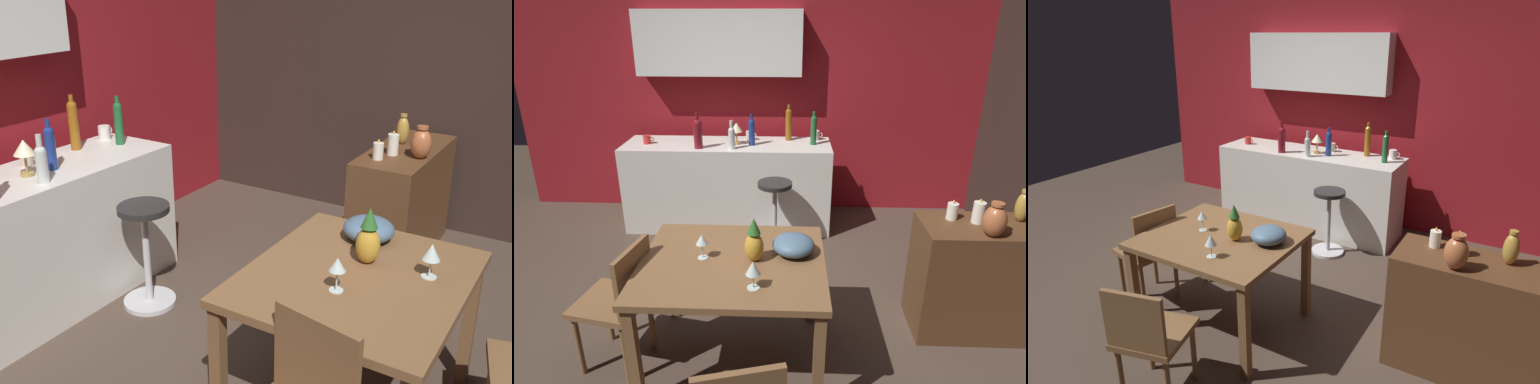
# 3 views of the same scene
# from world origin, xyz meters

# --- Properties ---
(ground_plane) EXTENTS (9.00, 9.00, 0.00)m
(ground_plane) POSITION_xyz_m (0.00, 0.00, 0.00)
(ground_plane) COLOR #47382D
(wall_kitchen_back) EXTENTS (5.20, 0.33, 2.60)m
(wall_kitchen_back) POSITION_xyz_m (-0.06, 2.08, 1.41)
(wall_kitchen_back) COLOR maroon
(wall_kitchen_back) RESTS_ON ground_plane
(dining_table) EXTENTS (1.11, 0.94, 0.74)m
(dining_table) POSITION_xyz_m (0.10, -0.45, 0.65)
(dining_table) COLOR brown
(dining_table) RESTS_ON ground_plane
(kitchen_counter) EXTENTS (2.10, 0.60, 0.90)m
(kitchen_counter) POSITION_xyz_m (-0.20, 1.56, 0.45)
(kitchen_counter) COLOR silver
(kitchen_counter) RESTS_ON ground_plane
(sideboard_cabinet) EXTENTS (1.10, 0.44, 0.82)m
(sideboard_cabinet) POSITION_xyz_m (1.87, -0.07, 0.41)
(sideboard_cabinet) COLOR #56351E
(sideboard_cabinet) RESTS_ON ground_plane
(chair_near_window) EXTENTS (0.47, 0.47, 0.86)m
(chair_near_window) POSITION_xyz_m (-0.60, -0.51, 0.48)
(chair_near_window) COLOR brown
(chair_near_window) RESTS_ON ground_plane
(chair_by_doorway) EXTENTS (0.49, 0.49, 0.82)m
(chair_by_doorway) POSITION_xyz_m (0.21, -1.30, 0.47)
(chair_by_doorway) COLOR brown
(chair_by_doorway) RESTS_ON ground_plane
(bar_stool) EXTENTS (0.34, 0.34, 0.68)m
(bar_stool) POSITION_xyz_m (0.31, 1.04, 0.36)
(bar_stool) COLOR #262323
(bar_stool) RESTS_ON ground_plane
(wine_glass_left) EXTENTS (0.07, 0.07, 0.16)m
(wine_glass_left) POSITION_xyz_m (-0.09, -0.43, 0.86)
(wine_glass_left) COLOR silver
(wine_glass_left) RESTS_ON dining_table
(wine_glass_right) EXTENTS (0.08, 0.08, 0.16)m
(wine_glass_right) POSITION_xyz_m (0.24, -0.73, 0.86)
(wine_glass_right) COLOR silver
(wine_glass_right) RESTS_ON dining_table
(pineapple_centerpiece) EXTENTS (0.11, 0.11, 0.28)m
(pineapple_centerpiece) POSITION_xyz_m (0.23, -0.44, 0.86)
(pineapple_centerpiece) COLOR gold
(pineapple_centerpiece) RESTS_ON dining_table
(fruit_bowl) EXTENTS (0.26, 0.26, 0.12)m
(fruit_bowl) POSITION_xyz_m (0.46, -0.35, 0.80)
(fruit_bowl) COLOR slate
(fruit_bowl) RESTS_ON dining_table
(wine_bottle_cobalt) EXTENTS (0.06, 0.06, 0.31)m
(wine_bottle_cobalt) POSITION_xyz_m (0.06, 1.51, 1.05)
(wine_bottle_cobalt) COLOR navy
(wine_bottle_cobalt) RESTS_ON kitchen_counter
(wine_bottle_amber) EXTENTS (0.07, 0.07, 0.37)m
(wine_bottle_amber) POSITION_xyz_m (0.42, 1.72, 1.08)
(wine_bottle_amber) COLOR #8C5114
(wine_bottle_amber) RESTS_ON kitchen_counter
(wine_bottle_clear) EXTENTS (0.07, 0.07, 0.28)m
(wine_bottle_clear) POSITION_xyz_m (-0.12, 1.37, 1.02)
(wine_bottle_clear) COLOR silver
(wine_bottle_clear) RESTS_ON kitchen_counter
(wine_bottle_ruby) EXTENTS (0.08, 0.08, 0.35)m
(wine_bottle_ruby) POSITION_xyz_m (-0.46, 1.38, 1.06)
(wine_bottle_ruby) COLOR maroon
(wine_bottle_ruby) RESTS_ON kitchen_counter
(wine_bottle_green) EXTENTS (0.06, 0.06, 0.33)m
(wine_bottle_green) POSITION_xyz_m (0.67, 1.56, 1.06)
(wine_bottle_green) COLOR #1E592D
(wine_bottle_green) RESTS_ON kitchen_counter
(cup_white) EXTENTS (0.12, 0.08, 0.10)m
(cup_white) POSITION_xyz_m (0.71, 1.74, 0.95)
(cup_white) COLOR white
(cup_white) RESTS_ON kitchen_counter
(cup_cream) EXTENTS (0.11, 0.08, 0.10)m
(cup_cream) POSITION_xyz_m (0.02, 1.70, 0.95)
(cup_cream) COLOR beige
(cup_cream) RESTS_ON kitchen_counter
(cup_red) EXTENTS (0.11, 0.07, 0.09)m
(cup_red) POSITION_xyz_m (-1.01, 1.52, 0.94)
(cup_red) COLOR red
(cup_red) RESTS_ON kitchen_counter
(counter_lamp) EXTENTS (0.13, 0.13, 0.22)m
(counter_lamp) POSITION_xyz_m (-0.10, 1.55, 1.06)
(counter_lamp) COLOR #A58447
(counter_lamp) RESTS_ON kitchen_counter
(pillar_candle_tall) EXTENTS (0.07, 0.07, 0.14)m
(pillar_candle_tall) POSITION_xyz_m (1.54, 0.02, 0.88)
(pillar_candle_tall) COLOR white
(pillar_candle_tall) RESTS_ON sideboard_cabinet
(pillar_candle_short) EXTENTS (0.08, 0.08, 0.17)m
(pillar_candle_short) POSITION_xyz_m (1.69, -0.03, 0.89)
(pillar_candle_short) COLOR white
(pillar_candle_short) RESTS_ON sideboard_cabinet
(vase_brass) EXTENTS (0.09, 0.09, 0.23)m
(vase_brass) POSITION_xyz_m (1.98, 0.01, 0.93)
(vase_brass) COLOR #B78C38
(vase_brass) RESTS_ON sideboard_cabinet
(vase_copper) EXTENTS (0.14, 0.14, 0.23)m
(vase_copper) POSITION_xyz_m (1.71, -0.22, 0.93)
(vase_copper) COLOR #B26038
(vase_copper) RESTS_ON sideboard_cabinet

